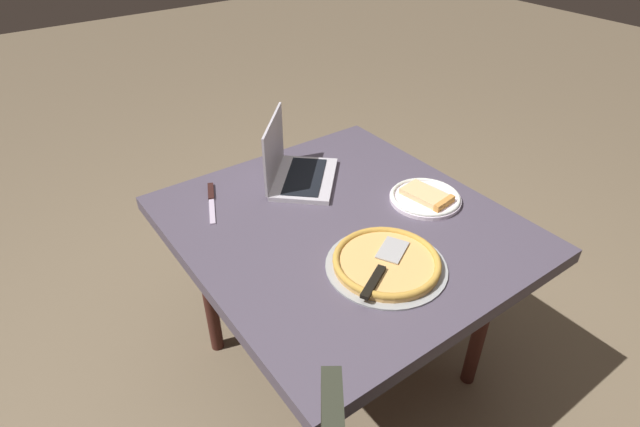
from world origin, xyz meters
TOP-DOWN VIEW (x-y plane):
  - ground_plane at (0.00, 0.00)m, footprint 12.00×12.00m
  - dining_table at (0.00, 0.00)m, footprint 1.07×0.99m
  - laptop at (0.31, -0.01)m, footprint 0.37×0.37m
  - pizza_plate at (-0.07, -0.31)m, footprint 0.24×0.24m
  - pizza_tray at (-0.25, 0.04)m, footprint 0.35×0.35m
  - table_knife at (0.37, 0.29)m, footprint 0.23×0.12m

SIDE VIEW (x-z plane):
  - ground_plane at x=0.00m, z-range 0.00..0.00m
  - dining_table at x=0.00m, z-range 0.29..0.99m
  - table_knife at x=0.37m, z-range 0.70..0.71m
  - pizza_plate at x=-0.07m, z-range 0.70..0.73m
  - pizza_tray at x=-0.25m, z-range 0.70..0.74m
  - laptop at x=0.31m, z-range 0.63..0.87m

